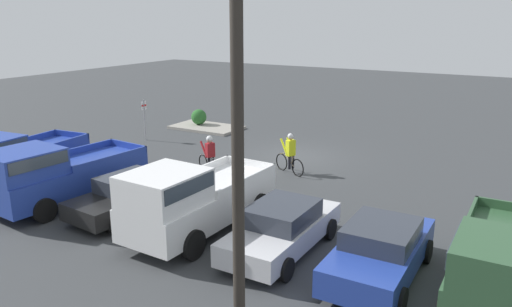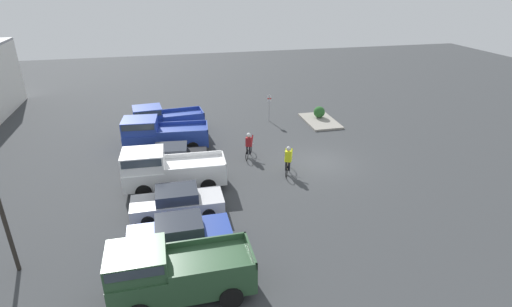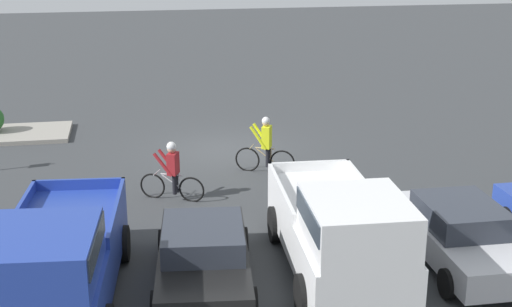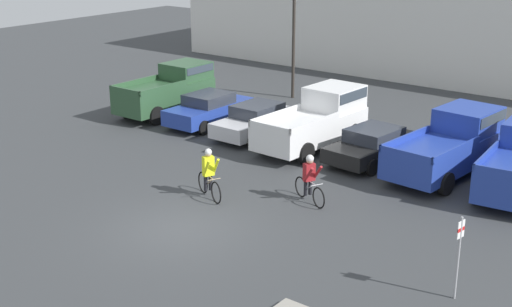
{
  "view_description": "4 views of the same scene",
  "coord_description": "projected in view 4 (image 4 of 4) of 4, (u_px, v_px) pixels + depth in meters",
  "views": [
    {
      "loc": [
        -9.89,
        20.51,
        6.42
      ],
      "look_at": [
        -0.37,
        4.21,
        1.2
      ],
      "focal_mm": 35.0,
      "sensor_mm": 36.0,
      "label": 1
    },
    {
      "loc": [
        -21.25,
        9.11,
        10.82
      ],
      "look_at": [
        -0.37,
        4.21,
        1.2
      ],
      "focal_mm": 28.0,
      "sensor_mm": 36.0,
      "label": 2
    },
    {
      "loc": [
        2.78,
        22.26,
        7.15
      ],
      "look_at": [
        -0.37,
        4.21,
        1.2
      ],
      "focal_mm": 50.0,
      "sensor_mm": 36.0,
      "label": 3
    },
    {
      "loc": [
        13.97,
        -14.28,
        9.04
      ],
      "look_at": [
        -0.37,
        4.21,
        1.2
      ],
      "focal_mm": 50.0,
      "sensor_mm": 36.0,
      "label": 4
    }
  ],
  "objects": [
    {
      "name": "cyclist_1",
      "position": [
        209.0,
        173.0,
        23.79
      ],
      "size": [
        1.69,
        0.81,
        1.75
      ],
      "color": "black",
      "rests_on": "ground_plane"
    },
    {
      "name": "sedan_1",
      "position": [
        257.0,
        120.0,
        30.56
      ],
      "size": [
        1.94,
        4.46,
        1.4
      ],
      "color": "silver",
      "rests_on": "ground_plane"
    },
    {
      "name": "warehouse_building",
      "position": [
        512.0,
        26.0,
        42.07
      ],
      "size": [
        39.71,
        12.82,
        5.7
      ],
      "color": "silver",
      "rests_on": "ground_plane"
    },
    {
      "name": "pickup_truck_2",
      "position": [
        452.0,
        142.0,
        26.08
      ],
      "size": [
        2.65,
        5.68,
        2.23
      ],
      "color": "#233D9E",
      "rests_on": "ground_plane"
    },
    {
      "name": "pickup_truck_1",
      "position": [
        318.0,
        118.0,
        29.11
      ],
      "size": [
        2.4,
        5.53,
        2.3
      ],
      "color": "white",
      "rests_on": "ground_plane"
    },
    {
      "name": "sedan_0",
      "position": [
        209.0,
        109.0,
        32.22
      ],
      "size": [
        2.01,
        4.37,
        1.44
      ],
      "color": "#233D9E",
      "rests_on": "ground_plane"
    },
    {
      "name": "lamppost",
      "position": [
        294.0,
        19.0,
        35.88
      ],
      "size": [
        0.36,
        0.36,
        7.0
      ],
      "color": "#2D2823",
      "rests_on": "ground_plane"
    },
    {
      "name": "ground_plane",
      "position": [
        181.0,
        228.0,
        21.69
      ],
      "size": [
        80.0,
        80.0,
        0.0
      ],
      "primitive_type": "plane",
      "color": "#383A3D"
    },
    {
      "name": "pickup_truck_0",
      "position": [
        170.0,
        89.0,
        34.01
      ],
      "size": [
        2.22,
        5.09,
        2.26
      ],
      "color": "#2D5133",
      "rests_on": "ground_plane"
    },
    {
      "name": "sedan_2",
      "position": [
        373.0,
        144.0,
        27.37
      ],
      "size": [
        2.3,
        4.48,
        1.34
      ],
      "color": "black",
      "rests_on": "ground_plane"
    },
    {
      "name": "fire_lane_sign",
      "position": [
        459.0,
        250.0,
        17.28
      ],
      "size": [
        0.07,
        0.3,
        2.2
      ],
      "color": "#9E9EA3",
      "rests_on": "ground_plane"
    },
    {
      "name": "cyclist_0",
      "position": [
        310.0,
        178.0,
        23.43
      ],
      "size": [
        1.7,
        0.81,
        1.66
      ],
      "color": "black",
      "rests_on": "ground_plane"
    }
  ]
}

